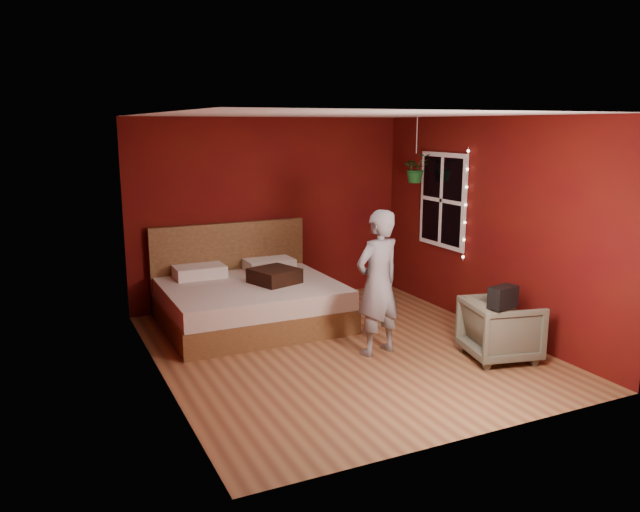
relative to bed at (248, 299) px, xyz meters
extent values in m
plane|color=#97663C|center=(0.64, -1.38, -0.31)|extent=(4.50, 4.50, 0.00)
cube|color=#561209|center=(0.64, 0.88, 0.99)|extent=(4.00, 0.02, 2.60)
cube|color=#561209|center=(0.64, -3.64, 0.99)|extent=(4.00, 0.02, 2.60)
cube|color=#561209|center=(-1.37, -1.38, 0.99)|extent=(0.02, 4.50, 2.60)
cube|color=#561209|center=(2.65, -1.38, 0.99)|extent=(0.02, 4.50, 2.60)
cube|color=white|center=(0.64, -1.38, 2.30)|extent=(4.00, 4.50, 0.02)
cube|color=white|center=(2.61, -0.48, 1.19)|extent=(0.04, 0.97, 1.27)
cube|color=black|center=(2.60, -0.48, 1.19)|extent=(0.02, 0.85, 1.15)
cube|color=white|center=(2.59, -0.48, 1.19)|extent=(0.03, 0.05, 1.15)
cube|color=white|center=(2.59, -0.48, 1.19)|extent=(0.03, 0.85, 0.05)
cylinder|color=silver|center=(2.58, -1.01, 1.19)|extent=(0.01, 0.01, 1.45)
sphere|color=#FFF2CC|center=(2.58, -1.01, 0.52)|extent=(0.04, 0.04, 0.04)
sphere|color=#FFF2CC|center=(2.58, -1.01, 0.74)|extent=(0.04, 0.04, 0.04)
sphere|color=#FFF2CC|center=(2.58, -1.01, 0.97)|extent=(0.04, 0.04, 0.04)
sphere|color=#FFF2CC|center=(2.58, -1.01, 1.19)|extent=(0.04, 0.04, 0.04)
sphere|color=#FFF2CC|center=(2.58, -1.01, 1.42)|extent=(0.04, 0.04, 0.04)
sphere|color=#FFF2CC|center=(2.58, -1.01, 1.64)|extent=(0.04, 0.04, 0.04)
sphere|color=#FFF2CC|center=(2.58, -1.01, 1.87)|extent=(0.04, 0.04, 0.04)
cube|color=brown|center=(0.00, -0.10, -0.16)|extent=(2.16, 1.84, 0.30)
cube|color=silver|center=(0.00, -0.10, 0.11)|extent=(2.12, 1.80, 0.24)
cube|color=brown|center=(0.00, 0.77, 0.29)|extent=(2.16, 0.09, 1.19)
cube|color=silver|center=(-0.49, 0.51, 0.31)|extent=(0.65, 0.41, 0.15)
cube|color=silver|center=(0.49, 0.51, 0.31)|extent=(0.65, 0.41, 0.15)
imported|color=slate|center=(0.94, -1.64, 0.50)|extent=(0.66, 0.51, 1.61)
imported|color=#61604C|center=(2.06, -2.35, 0.02)|extent=(0.87, 0.85, 0.66)
cube|color=black|center=(1.86, -2.58, 0.47)|extent=(0.34, 0.21, 0.22)
cube|color=black|center=(0.29, -0.18, 0.32)|extent=(0.65, 0.65, 0.18)
cylinder|color=silver|center=(2.37, -0.17, 2.05)|extent=(0.01, 0.01, 0.48)
imported|color=#1C6227|center=(2.37, -0.17, 1.61)|extent=(0.36, 0.31, 0.40)
camera|label=1|loc=(-2.44, -7.33, 2.19)|focal=35.00mm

